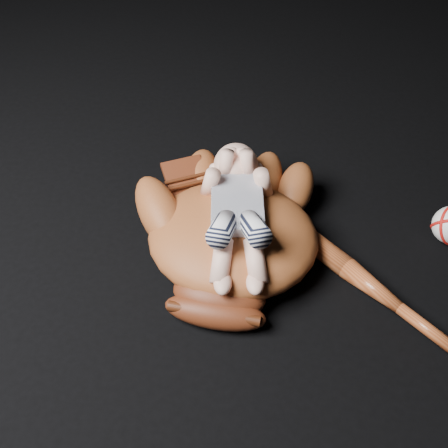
% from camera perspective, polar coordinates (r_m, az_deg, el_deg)
% --- Properties ---
extents(baseball_glove, '(0.51, 0.55, 0.15)m').
position_cam_1_polar(baseball_glove, '(1.07, 0.92, -0.71)').
color(baseball_glove, brown).
rests_on(baseball_glove, ground).
extents(newborn_baby, '(0.17, 0.35, 0.14)m').
position_cam_1_polar(newborn_baby, '(1.03, 1.39, 1.17)').
color(newborn_baby, '#E7AD95').
rests_on(newborn_baby, baseball_glove).
extents(baseball_bat, '(0.32, 0.39, 0.04)m').
position_cam_1_polar(baseball_bat, '(1.09, 13.41, -5.15)').
color(baseball_bat, '#9C431E').
rests_on(baseball_bat, ground).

